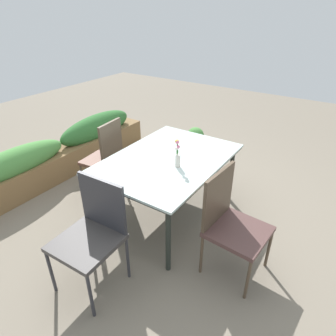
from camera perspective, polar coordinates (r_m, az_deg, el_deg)
The scene contains 8 objects.
ground_plane at distance 3.62m, azimuth -0.10°, elevation -8.16°, with size 12.00×12.00×0.00m, color #756B5B.
dining_table at distance 3.17m, azimuth 0.00°, elevation 1.11°, with size 1.56×1.10×0.75m.
chair_far_side at distance 3.72m, azimuth -12.06°, elevation 2.49°, with size 0.45×0.45×1.01m.
chair_end_left at distance 2.56m, azimuth -14.43°, elevation -11.55°, with size 0.52×0.52×0.98m.
chair_near_left at distance 2.66m, azimuth 12.02°, elevation -9.78°, with size 0.53×0.53×0.99m.
flower_vase at distance 2.91m, azimuth 1.88°, elevation 2.70°, with size 0.06×0.06×0.30m.
planter_box at distance 4.50m, azimuth -19.66°, elevation 2.84°, with size 3.11×0.37×0.69m.
potted_plant at distance 4.84m, azimuth 5.30°, elevation 5.32°, with size 0.28×0.28×0.47m.
Camera 1 is at (-2.38, -1.60, 2.20)m, focal length 31.30 mm.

